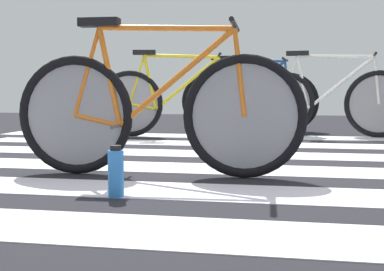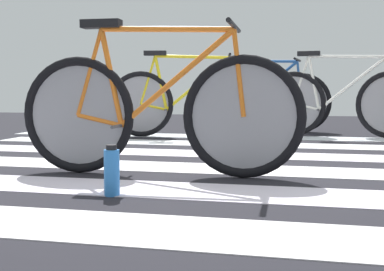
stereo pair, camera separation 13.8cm
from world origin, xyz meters
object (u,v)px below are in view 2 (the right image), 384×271
object	(u,v)px
bicycle_2_of_4	(187,102)
bicycle_4_of_4	(260,100)
bicycle_3_of_4	(340,102)
bicycle_1_of_4	(158,111)
water_bottle	(112,172)

from	to	relation	value
bicycle_2_of_4	bicycle_4_of_4	world-z (taller)	same
bicycle_2_of_4	bicycle_3_of_4	world-z (taller)	same
bicycle_1_of_4	bicycle_3_of_4	xyz separation A→B (m)	(1.20, 2.85, 0.00)
bicycle_3_of_4	bicycle_4_of_4	xyz separation A→B (m)	(-0.93, 0.70, 0.00)
bicycle_1_of_4	bicycle_4_of_4	size ratio (longest dim) A/B	1.00
bicycle_4_of_4	bicycle_2_of_4	bearing A→B (deg)	-117.95
bicycle_2_of_4	water_bottle	bearing A→B (deg)	-93.61
bicycle_3_of_4	water_bottle	bearing A→B (deg)	-103.59
water_bottle	bicycle_3_of_4	bearing A→B (deg)	70.28
bicycle_3_of_4	water_bottle	distance (m)	3.70
bicycle_4_of_4	water_bottle	world-z (taller)	bicycle_4_of_4
bicycle_2_of_4	bicycle_4_of_4	bearing A→B (deg)	46.07
bicycle_3_of_4	water_bottle	xyz separation A→B (m)	(-1.25, -3.48, -0.27)
bicycle_4_of_4	water_bottle	xyz separation A→B (m)	(-0.31, -4.18, -0.27)
bicycle_2_of_4	bicycle_3_of_4	xyz separation A→B (m)	(1.62, 0.34, 0.00)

